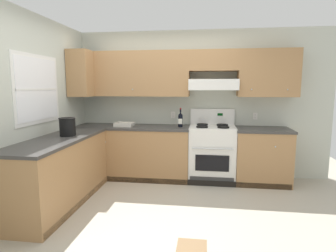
{
  "coord_description": "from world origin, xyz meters",
  "views": [
    {
      "loc": [
        0.69,
        -3.4,
        1.59
      ],
      "look_at": [
        0.13,
        0.7,
        1.0
      ],
      "focal_mm": 29.83,
      "sensor_mm": 36.0,
      "label": 1
    }
  ],
  "objects": [
    {
      "name": "counter_left_run",
      "position": [
        -1.24,
        -0.0,
        0.45
      ],
      "size": [
        0.63,
        1.91,
        0.91
      ],
      "color": "#A87A4C",
      "rests_on": "ground_plane"
    },
    {
      "name": "wall_back",
      "position": [
        0.4,
        1.53,
        1.48
      ],
      "size": [
        4.68,
        0.57,
        2.55
      ],
      "color": "beige",
      "rests_on": "ground_plane"
    },
    {
      "name": "counter_back_run",
      "position": [
        0.11,
        1.24,
        0.45
      ],
      "size": [
        3.6,
        0.65,
        0.91
      ],
      "color": "#A87A4C",
      "rests_on": "ground_plane"
    },
    {
      "name": "floor_accent_tile",
      "position": [
        0.58,
        -0.81,
        0.0
      ],
      "size": [
        0.3,
        0.3,
        0.01
      ],
      "primitive_type": "cube",
      "color": "olive",
      "rests_on": "ground_plane"
    },
    {
      "name": "bucket",
      "position": [
        -1.2,
        0.19,
        1.04
      ],
      "size": [
        0.23,
        0.23,
        0.25
      ],
      "color": "black",
      "rests_on": "counter_left_run"
    },
    {
      "name": "bowl",
      "position": [
        -0.7,
        1.21,
        0.93
      ],
      "size": [
        0.31,
        0.27,
        0.06
      ],
      "color": "beige",
      "rests_on": "counter_back_run"
    },
    {
      "name": "ground_plane",
      "position": [
        0.0,
        0.0,
        0.0
      ],
      "size": [
        7.04,
        7.04,
        0.0
      ],
      "primitive_type": "plane",
      "color": "#B2AA99"
    },
    {
      "name": "wall_left",
      "position": [
        -1.59,
        0.23,
        1.34
      ],
      "size": [
        0.47,
        4.0,
        2.55
      ],
      "color": "beige",
      "rests_on": "ground_plane"
    },
    {
      "name": "stove",
      "position": [
        0.8,
        1.25,
        0.48
      ],
      "size": [
        0.76,
        0.62,
        1.2
      ],
      "color": "white",
      "rests_on": "ground_plane"
    },
    {
      "name": "wine_bottle",
      "position": [
        0.27,
        1.25,
        1.04
      ],
      "size": [
        0.08,
        0.08,
        0.32
      ],
      "color": "black",
      "rests_on": "counter_back_run"
    }
  ]
}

